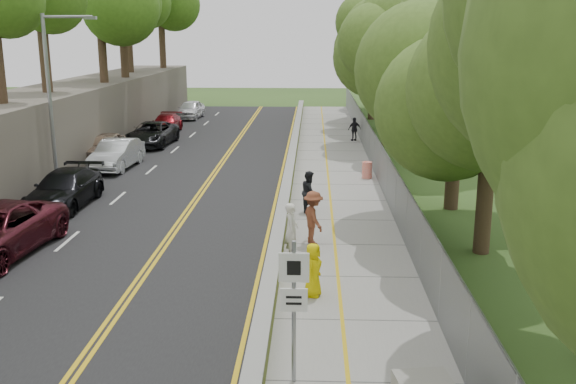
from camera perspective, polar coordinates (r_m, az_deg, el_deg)
ground at (r=16.82m, az=-2.82°, el=-11.30°), size 140.00×140.00×0.00m
road at (r=31.72m, az=-10.21°, el=0.75°), size 11.20×66.00×0.04m
sidewalk at (r=31.00m, az=4.30°, el=0.64°), size 4.20×66.00×0.05m
jersey_barrier at (r=30.93m, az=0.04°, el=1.18°), size 0.42×66.00×0.60m
rock_embankment at (r=34.02m, az=-23.84°, el=4.07°), size 5.00×66.00×4.00m
chainlink_fence at (r=30.93m, az=8.22°, el=2.36°), size 0.04×66.00×2.00m
trees_fenceside at (r=30.65m, az=13.12°, el=13.34°), size 7.00×66.00×14.00m
streetlight at (r=31.56m, az=-20.09°, el=8.57°), size 2.52×0.22×8.00m
signpost at (r=13.21m, az=0.52°, el=-9.30°), size 0.62×0.09×3.10m
construction_barrel at (r=32.38m, az=7.03°, el=1.95°), size 0.51×0.51×0.83m
car_3 at (r=28.48m, az=-19.25°, el=0.25°), size 2.18×5.18×1.49m
car_4 at (r=38.64m, az=-15.93°, el=3.96°), size 1.80×4.36×1.48m
car_5 at (r=35.60m, az=-14.99°, el=3.26°), size 1.93×4.81×1.56m
car_6 at (r=42.43m, az=-12.03°, el=5.07°), size 2.76×5.52×1.50m
car_7 at (r=47.66m, az=-10.77°, el=5.99°), size 2.00×4.63×1.33m
car_8 at (r=55.37m, az=-8.68°, el=7.27°), size 2.08×4.57×1.52m
painter_0 at (r=17.85m, az=2.25°, el=-6.92°), size 0.66×0.85×1.52m
painter_1 at (r=20.81m, az=0.33°, el=-3.41°), size 0.47×0.68×1.80m
painter_2 at (r=26.03m, az=1.92°, el=0.04°), size 0.67×0.85×1.69m
painter_3 at (r=22.08m, az=2.27°, el=-2.30°), size 1.09×1.38×1.87m
person_far at (r=43.50m, az=5.93°, el=5.58°), size 1.00×0.71×1.57m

